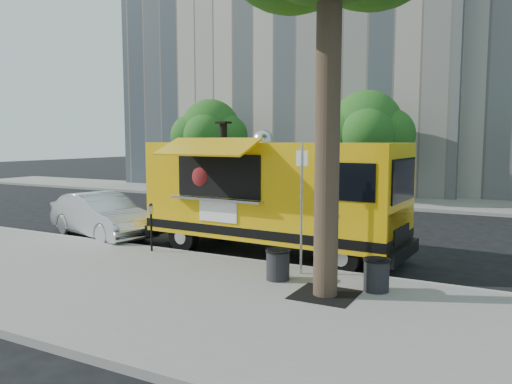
# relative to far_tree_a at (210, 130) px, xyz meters

# --- Properties ---
(ground) EXTENTS (120.00, 120.00, 0.00)m
(ground) POSITION_rel_far_tree_a_xyz_m (10.00, -12.30, -3.78)
(ground) COLOR black
(ground) RESTS_ON ground
(sidewalk) EXTENTS (60.00, 6.00, 0.15)m
(sidewalk) POSITION_rel_far_tree_a_xyz_m (10.00, -16.30, -3.70)
(sidewalk) COLOR gray
(sidewalk) RESTS_ON ground
(curb) EXTENTS (60.00, 0.14, 0.16)m
(curb) POSITION_rel_far_tree_a_xyz_m (10.00, -13.23, -3.70)
(curb) COLOR #999993
(curb) RESTS_ON ground
(far_sidewalk) EXTENTS (60.00, 5.00, 0.15)m
(far_sidewalk) POSITION_rel_far_tree_a_xyz_m (10.00, 1.20, -3.70)
(far_sidewalk) COLOR gray
(far_sidewalk) RESTS_ON ground
(building_left) EXTENTS (22.00, 14.00, 24.00)m
(building_left) POSITION_rel_far_tree_a_xyz_m (2.00, 9.70, 8.22)
(building_left) COLOR #A89A8C
(building_left) RESTS_ON ground
(tree_well) EXTENTS (1.20, 1.20, 0.02)m
(tree_well) POSITION_rel_far_tree_a_xyz_m (12.60, -15.10, -3.62)
(tree_well) COLOR black
(tree_well) RESTS_ON sidewalk
(far_tree_a) EXTENTS (3.42, 3.42, 5.36)m
(far_tree_a) POSITION_rel_far_tree_a_xyz_m (0.00, 0.00, 0.00)
(far_tree_a) COLOR #33261C
(far_tree_a) RESTS_ON far_sidewalk
(far_tree_b) EXTENTS (3.60, 3.60, 5.50)m
(far_tree_b) POSITION_rel_far_tree_a_xyz_m (9.00, 0.40, 0.06)
(far_tree_b) COLOR #33261C
(far_tree_b) RESTS_ON far_sidewalk
(sign_post) EXTENTS (0.28, 0.06, 3.00)m
(sign_post) POSITION_rel_far_tree_a_xyz_m (11.55, -13.85, -1.93)
(sign_post) COLOR silver
(sign_post) RESTS_ON sidewalk
(parking_meter) EXTENTS (0.11, 0.11, 1.33)m
(parking_meter) POSITION_rel_far_tree_a_xyz_m (7.00, -13.65, -2.79)
(parking_meter) COLOR black
(parking_meter) RESTS_ON sidewalk
(food_truck) EXTENTS (7.60, 3.66, 3.71)m
(food_truck) POSITION_rel_far_tree_a_xyz_m (9.81, -11.90, -2.03)
(food_truck) COLOR #E7AE0C
(food_truck) RESTS_ON ground
(sedan) EXTENTS (4.67, 2.70, 1.46)m
(sedan) POSITION_rel_far_tree_a_xyz_m (3.77, -12.30, -3.05)
(sedan) COLOR silver
(sedan) RESTS_ON ground
(trash_bin_left) EXTENTS (0.56, 0.56, 0.67)m
(trash_bin_left) POSITION_rel_far_tree_a_xyz_m (11.30, -14.56, -3.27)
(trash_bin_left) COLOR black
(trash_bin_left) RESTS_ON sidewalk
(trash_bin_right) EXTENTS (0.56, 0.56, 0.67)m
(trash_bin_right) POSITION_rel_far_tree_a_xyz_m (13.42, -14.35, -3.27)
(trash_bin_right) COLOR black
(trash_bin_right) RESTS_ON sidewalk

